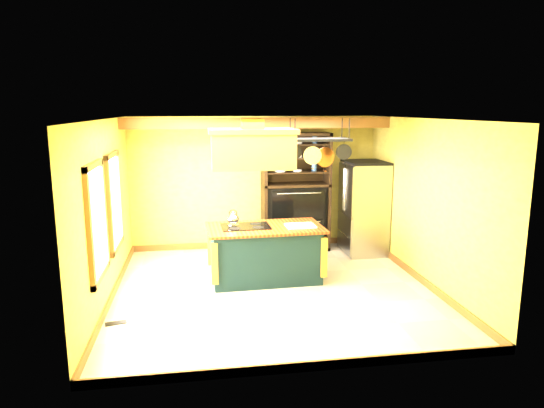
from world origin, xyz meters
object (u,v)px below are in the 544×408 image
object	(u,v)px
refrigerator	(363,210)
range_hood	(252,147)
kitchen_island	(265,253)
hutch	(295,205)
pot_rack	(319,145)

from	to	relation	value
refrigerator	range_hood	bearing A→B (deg)	-151.95
kitchen_island	hutch	distance (m)	1.99
range_hood	pot_rack	world-z (taller)	same
refrigerator	pot_rack	bearing A→B (deg)	-134.96
pot_rack	range_hood	bearing A→B (deg)	-179.86
pot_rack	refrigerator	size ratio (longest dim) A/B	0.58
pot_rack	hutch	distance (m)	2.20
pot_rack	refrigerator	bearing A→B (deg)	45.04
range_hood	refrigerator	size ratio (longest dim) A/B	0.78
range_hood	refrigerator	distance (m)	2.99
range_hood	hutch	xyz separation A→B (m)	(1.06, 1.74, -1.33)
range_hood	pot_rack	size ratio (longest dim) A/B	1.34
pot_rack	hutch	xyz separation A→B (m)	(-0.04, 1.73, -1.35)
kitchen_island	range_hood	world-z (taller)	range_hood
pot_rack	hutch	size ratio (longest dim) A/B	0.44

